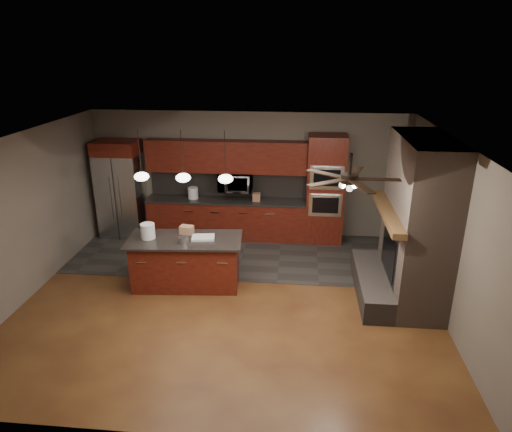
# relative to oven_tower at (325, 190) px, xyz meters

# --- Properties ---
(ground) EXTENTS (7.00, 7.00, 0.00)m
(ground) POSITION_rel_oven_tower_xyz_m (-1.70, -2.69, -1.19)
(ground) COLOR brown
(ground) RESTS_ON ground
(ceiling) EXTENTS (7.00, 6.00, 0.02)m
(ceiling) POSITION_rel_oven_tower_xyz_m (-1.70, -2.69, 1.61)
(ceiling) COLOR white
(ceiling) RESTS_ON back_wall
(back_wall) EXTENTS (7.00, 0.02, 2.80)m
(back_wall) POSITION_rel_oven_tower_xyz_m (-1.70, 0.31, 0.21)
(back_wall) COLOR #6B5E55
(back_wall) RESTS_ON ground
(right_wall) EXTENTS (0.02, 6.00, 2.80)m
(right_wall) POSITION_rel_oven_tower_xyz_m (1.80, -2.69, 0.21)
(right_wall) COLOR #6B5E55
(right_wall) RESTS_ON ground
(left_wall) EXTENTS (0.02, 6.00, 2.80)m
(left_wall) POSITION_rel_oven_tower_xyz_m (-5.20, -2.69, 0.21)
(left_wall) COLOR #6B5E55
(left_wall) RESTS_ON ground
(slate_tile_patch) EXTENTS (7.00, 2.40, 0.01)m
(slate_tile_patch) POSITION_rel_oven_tower_xyz_m (-1.70, -0.89, -1.19)
(slate_tile_patch) COLOR #302E2B
(slate_tile_patch) RESTS_ON ground
(fireplace_column) EXTENTS (1.30, 2.10, 2.80)m
(fireplace_column) POSITION_rel_oven_tower_xyz_m (1.34, -2.29, 0.11)
(fireplace_column) COLOR brown
(fireplace_column) RESTS_ON ground
(back_cabinetry) EXTENTS (3.59, 0.64, 2.20)m
(back_cabinetry) POSITION_rel_oven_tower_xyz_m (-2.18, 0.05, -0.30)
(back_cabinetry) COLOR #5E2311
(back_cabinetry) RESTS_ON ground
(oven_tower) EXTENTS (0.80, 0.63, 2.38)m
(oven_tower) POSITION_rel_oven_tower_xyz_m (0.00, 0.00, 0.00)
(oven_tower) COLOR #5E2311
(oven_tower) RESTS_ON ground
(microwave) EXTENTS (0.73, 0.41, 0.50)m
(microwave) POSITION_rel_oven_tower_xyz_m (-1.98, 0.06, 0.11)
(microwave) COLOR silver
(microwave) RESTS_ON back_cabinetry
(refrigerator) EXTENTS (0.95, 0.75, 2.19)m
(refrigerator) POSITION_rel_oven_tower_xyz_m (-4.56, -0.07, -0.10)
(refrigerator) COLOR silver
(refrigerator) RESTS_ON ground
(kitchen_island) EXTENTS (2.09, 1.07, 0.92)m
(kitchen_island) POSITION_rel_oven_tower_xyz_m (-2.56, -2.28, -0.73)
(kitchen_island) COLOR #5E2311
(kitchen_island) RESTS_ON ground
(white_bucket) EXTENTS (0.30, 0.30, 0.27)m
(white_bucket) POSITION_rel_oven_tower_xyz_m (-3.21, -2.31, -0.14)
(white_bucket) COLOR white
(white_bucket) RESTS_ON kitchen_island
(paint_can) EXTENTS (0.22, 0.22, 0.11)m
(paint_can) POSITION_rel_oven_tower_xyz_m (-2.54, -2.46, -0.22)
(paint_can) COLOR #A7A7AB
(paint_can) RESTS_ON kitchen_island
(paint_tray) EXTENTS (0.43, 0.33, 0.04)m
(paint_tray) POSITION_rel_oven_tower_xyz_m (-2.24, -2.24, -0.25)
(paint_tray) COLOR silver
(paint_tray) RESTS_ON kitchen_island
(cardboard_box) EXTENTS (0.26, 0.21, 0.15)m
(cardboard_box) POSITION_rel_oven_tower_xyz_m (-2.58, -2.04, -0.20)
(cardboard_box) COLOR #AA7857
(cardboard_box) RESTS_ON kitchen_island
(counter_bucket) EXTENTS (0.25, 0.25, 0.26)m
(counter_bucket) POSITION_rel_oven_tower_xyz_m (-2.93, 0.01, -0.16)
(counter_bucket) COLOR silver
(counter_bucket) RESTS_ON back_cabinetry
(counter_box) EXTENTS (0.17, 0.14, 0.19)m
(counter_box) POSITION_rel_oven_tower_xyz_m (-1.50, -0.04, -0.20)
(counter_box) COLOR #8F644A
(counter_box) RESTS_ON back_cabinetry
(pendant_left) EXTENTS (0.26, 0.26, 0.92)m
(pendant_left) POSITION_rel_oven_tower_xyz_m (-3.35, -1.99, 0.77)
(pendant_left) COLOR black
(pendant_left) RESTS_ON ceiling
(pendant_center) EXTENTS (0.26, 0.26, 0.92)m
(pendant_center) POSITION_rel_oven_tower_xyz_m (-2.60, -1.99, 0.77)
(pendant_center) COLOR black
(pendant_center) RESTS_ON ceiling
(pendant_right) EXTENTS (0.26, 0.26, 0.92)m
(pendant_right) POSITION_rel_oven_tower_xyz_m (-1.85, -1.99, 0.77)
(pendant_right) COLOR black
(pendant_right) RESTS_ON ceiling
(ceiling_fan) EXTENTS (1.27, 1.33, 0.41)m
(ceiling_fan) POSITION_rel_oven_tower_xyz_m (0.10, -3.49, 1.27)
(ceiling_fan) COLOR black
(ceiling_fan) RESTS_ON ceiling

